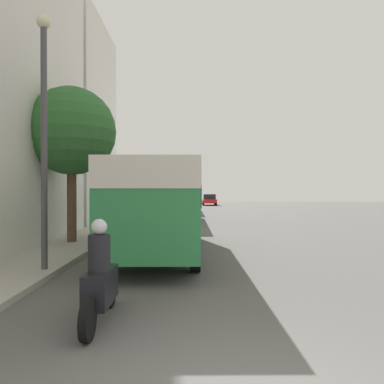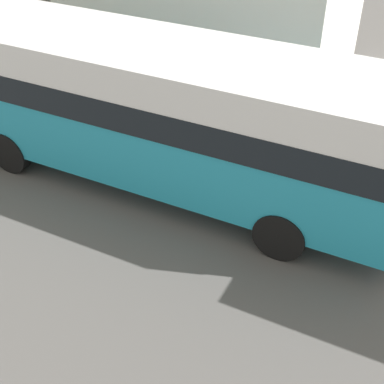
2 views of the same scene
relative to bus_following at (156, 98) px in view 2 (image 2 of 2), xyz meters
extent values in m
cube|color=teal|center=(0.00, 0.00, -0.22)|extent=(2.49, 10.35, 2.65)
cube|color=white|center=(0.00, 0.00, 0.71)|extent=(2.51, 10.40, 0.80)
cube|color=black|center=(0.00, 0.00, 0.12)|extent=(2.54, 9.93, 0.58)
cylinder|color=black|center=(-1.14, 3.21, -1.54)|extent=(0.28, 1.00, 1.00)
cylinder|color=black|center=(1.14, 3.21, -1.54)|extent=(0.28, 1.00, 1.00)
cylinder|color=black|center=(-1.14, -3.21, -1.54)|extent=(0.28, 1.00, 1.00)
cylinder|color=black|center=(1.14, -3.21, -1.54)|extent=(0.28, 1.00, 1.00)
cylinder|color=#232838|center=(-2.78, -0.43, -1.50)|extent=(0.31, 0.31, 0.80)
cylinder|color=black|center=(-2.78, -0.43, -0.76)|extent=(0.38, 0.38, 0.66)
sphere|color=tan|center=(-2.78, -0.43, -0.32)|extent=(0.22, 0.22, 0.22)
camera|label=1|loc=(1.41, -26.47, 0.18)|focal=35.00mm
camera|label=2|loc=(8.49, 5.09, 4.86)|focal=50.00mm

